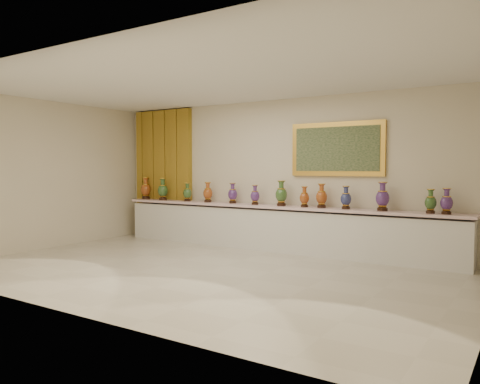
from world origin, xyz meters
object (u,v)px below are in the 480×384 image
object	(u,v)px
vase_2	(187,193)
vase_1	(163,190)
counter	(273,229)
vase_0	(146,189)

from	to	relation	value
vase_2	vase_1	bearing A→B (deg)	-178.54
counter	vase_1	size ratio (longest dim) A/B	14.56
vase_1	vase_0	bearing A→B (deg)	174.38
counter	vase_2	size ratio (longest dim) A/B	17.91
vase_0	counter	bearing A→B (deg)	-0.16
vase_0	vase_1	size ratio (longest dim) A/B	1.02
counter	vase_0	bearing A→B (deg)	179.84
counter	vase_2	xyz separation A→B (m)	(-2.15, -0.03, 0.65)
vase_0	vase_2	bearing A→B (deg)	-1.76
vase_2	counter	bearing A→B (deg)	0.81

